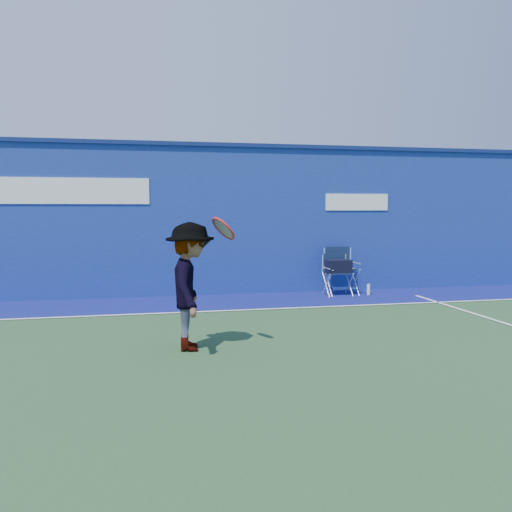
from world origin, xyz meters
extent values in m
plane|color=#274927|center=(0.00, 0.00, 0.00)|extent=(80.00, 80.00, 0.00)
cube|color=navy|center=(0.00, 5.20, 1.50)|extent=(24.00, 0.40, 3.00)
cube|color=navy|center=(0.00, 5.20, 3.04)|extent=(24.00, 0.50, 0.08)
cube|color=white|center=(-3.00, 4.99, 2.10)|extent=(4.50, 0.02, 0.50)
cube|color=white|center=(3.60, 4.99, 1.90)|extent=(1.40, 0.02, 0.35)
cube|color=navy|center=(0.00, 4.10, 0.00)|extent=(24.00, 1.80, 0.01)
cube|color=white|center=(0.00, 3.20, 0.01)|extent=(24.00, 0.06, 0.01)
cube|color=#112140|center=(2.97, 4.43, 0.46)|extent=(0.44, 0.37, 0.03)
cube|color=silver|center=(2.97, 4.65, 0.64)|extent=(0.50, 0.02, 0.37)
cube|color=#112140|center=(2.97, 4.65, 0.71)|extent=(0.44, 0.02, 0.26)
cube|color=black|center=(2.97, 4.40, 0.59)|extent=(0.50, 0.29, 0.27)
cube|color=#112140|center=(3.09, 4.51, 0.53)|extent=(0.51, 0.43, 0.03)
cube|color=silver|center=(3.09, 4.77, 0.74)|extent=(0.58, 0.03, 0.42)
cube|color=#112140|center=(3.09, 4.77, 0.82)|extent=(0.51, 0.03, 0.30)
cylinder|color=silver|center=(3.61, 4.33, 0.11)|extent=(0.07, 0.07, 0.23)
imported|color=#EA4738|center=(-0.34, 0.80, 0.80)|extent=(0.69, 1.08, 1.60)
torus|color=red|center=(0.06, 0.68, 1.52)|extent=(0.37, 0.43, 0.30)
cylinder|color=gray|center=(0.06, 0.68, 1.52)|extent=(0.30, 0.36, 0.24)
cylinder|color=black|center=(-0.18, 0.77, 1.30)|extent=(0.28, 0.12, 0.25)
camera|label=1|loc=(-0.93, -5.89, 1.76)|focal=38.00mm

